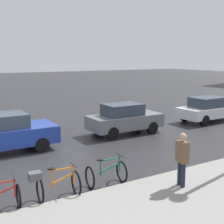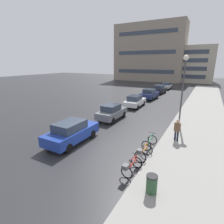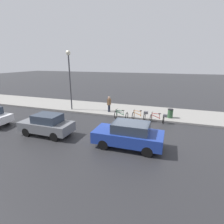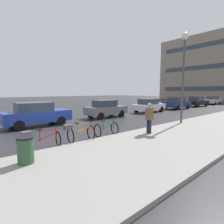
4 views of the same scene
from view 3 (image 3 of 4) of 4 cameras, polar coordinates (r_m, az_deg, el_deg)
name	(u,v)px [view 3 (image 3 of 4)]	position (r m, az deg, el deg)	size (l,w,h in m)	color
ground_plane	(130,134)	(13.39, 6.02, -7.08)	(140.00, 140.00, 0.00)	#28282B
sidewalk_kerb	(63,105)	(22.61, -15.76, 2.33)	(4.80, 60.00, 0.14)	gray
bicycle_nearest	(159,118)	(16.01, 15.11, -1.82)	(0.81, 1.47, 0.91)	black
bicycle_second	(140,115)	(16.27, 9.21, -1.05)	(0.83, 1.41, 0.97)	black
bicycle_third	(121,115)	(16.53, 3.01, -0.96)	(0.79, 1.22, 0.93)	black
car_blue	(129,135)	(11.14, 5.45, -7.40)	(1.91, 4.35, 1.65)	navy
car_grey	(47,125)	(13.76, -20.50, -3.85)	(1.74, 3.92, 1.59)	slate
pedestrian	(109,104)	(18.25, -0.96, 2.72)	(0.44, 0.32, 1.78)	#1E2333
streetlamp	(69,69)	(19.24, -13.78, 13.47)	(0.48, 0.48, 6.34)	#424247
trash_bin	(170,114)	(17.33, 18.47, -0.64)	(0.51, 0.51, 0.98)	#2D5133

